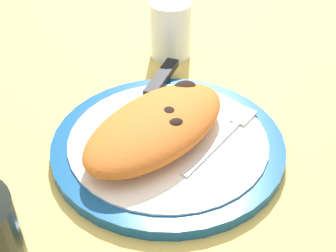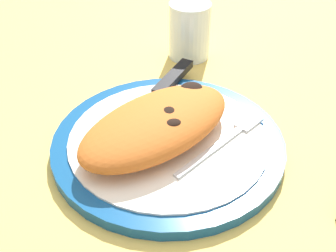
% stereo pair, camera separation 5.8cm
% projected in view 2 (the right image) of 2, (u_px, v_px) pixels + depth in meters
% --- Properties ---
extents(ground_plane, '(1.50, 1.50, 0.03)m').
position_uv_depth(ground_plane, '(168.00, 157.00, 0.61)').
color(ground_plane, '#DBB756').
extents(plate, '(0.31, 0.31, 0.02)m').
position_uv_depth(plate, '(168.00, 143.00, 0.60)').
color(plate, navy).
rests_on(plate, ground_plane).
extents(calzone, '(0.25, 0.16, 0.05)m').
position_uv_depth(calzone, '(157.00, 125.00, 0.58)').
color(calzone, '#C16023').
rests_on(calzone, plate).
extents(fork, '(0.17, 0.04, 0.00)m').
position_uv_depth(fork, '(227.00, 138.00, 0.59)').
color(fork, silver).
rests_on(fork, plate).
extents(knife, '(0.23, 0.06, 0.01)m').
position_uv_depth(knife, '(165.00, 86.00, 0.69)').
color(knife, silver).
rests_on(knife, plate).
extents(water_glass, '(0.07, 0.07, 0.10)m').
position_uv_depth(water_glass, '(189.00, 34.00, 0.79)').
color(water_glass, silver).
rests_on(water_glass, ground_plane).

